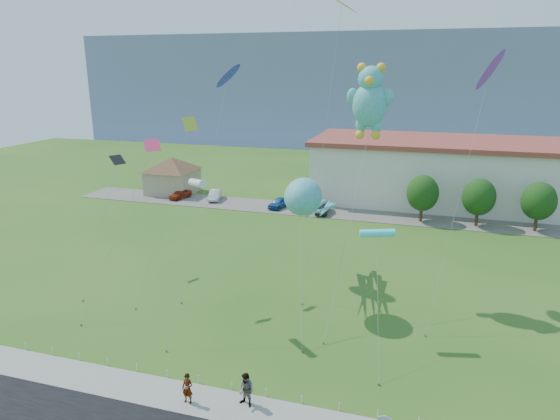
% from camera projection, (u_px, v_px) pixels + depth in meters
% --- Properties ---
extents(ground, '(160.00, 160.00, 0.00)m').
position_uv_depth(ground, '(224.00, 373.00, 29.09)').
color(ground, '#2C5818').
rests_on(ground, ground).
extents(sidewalk, '(80.00, 2.50, 0.10)m').
position_uv_depth(sidewalk, '(204.00, 402.00, 26.55)').
color(sidewalk, gray).
rests_on(sidewalk, ground).
extents(parking_strip, '(70.00, 6.00, 0.06)m').
position_uv_depth(parking_strip, '(336.00, 212.00, 61.26)').
color(parking_strip, '#59544C').
rests_on(parking_strip, ground).
extents(hill_ridge, '(160.00, 50.00, 25.00)m').
position_uv_depth(hill_ridge, '(396.00, 84.00, 135.94)').
color(hill_ridge, slate).
rests_on(hill_ridge, ground).
extents(pavilion, '(9.20, 9.20, 5.00)m').
position_uv_depth(pavilion, '(172.00, 172.00, 69.90)').
color(pavilion, tan).
rests_on(pavilion, ground).
extents(warehouse, '(61.00, 15.00, 8.20)m').
position_uv_depth(warehouse, '(560.00, 178.00, 61.12)').
color(warehouse, beige).
rests_on(warehouse, ground).
extents(rope_fence, '(26.05, 0.05, 0.50)m').
position_uv_depth(rope_fence, '(215.00, 383.00, 27.83)').
color(rope_fence, white).
rests_on(rope_fence, ground).
extents(tree_near, '(3.60, 3.60, 5.47)m').
position_uv_depth(tree_near, '(423.00, 193.00, 56.61)').
color(tree_near, '#3F2B19').
rests_on(tree_near, ground).
extents(tree_mid, '(3.60, 3.60, 5.47)m').
position_uv_depth(tree_mid, '(479.00, 197.00, 54.93)').
color(tree_mid, '#3F2B19').
rests_on(tree_mid, ground).
extents(tree_far, '(3.60, 3.60, 5.47)m').
position_uv_depth(tree_far, '(539.00, 201.00, 53.26)').
color(tree_far, '#3F2B19').
rests_on(tree_far, ground).
extents(pedestrian_left, '(0.62, 0.42, 1.69)m').
position_uv_depth(pedestrian_left, '(188.00, 388.00, 26.21)').
color(pedestrian_left, gray).
rests_on(pedestrian_left, sidewalk).
extents(pedestrian_right, '(1.09, 0.96, 1.88)m').
position_uv_depth(pedestrian_right, '(246.00, 390.00, 25.93)').
color(pedestrian_right, gray).
rests_on(pedestrian_right, sidewalk).
extents(parked_car_red, '(2.31, 3.82, 1.22)m').
position_uv_depth(parked_car_red, '(180.00, 194.00, 67.30)').
color(parked_car_red, '#9A2B12').
rests_on(parked_car_red, parking_strip).
extents(parked_car_silver, '(2.38, 4.22, 1.32)m').
position_uv_depth(parked_car_silver, '(215.00, 195.00, 66.61)').
color(parked_car_silver, silver).
rests_on(parked_car_silver, parking_strip).
extents(parked_car_blue, '(2.31, 3.96, 1.27)m').
position_uv_depth(parked_car_blue, '(279.00, 203.00, 62.86)').
color(parked_car_blue, navy).
rests_on(parked_car_blue, parking_strip).
extents(parked_car_black, '(1.90, 4.20, 1.34)m').
position_uv_depth(parked_car_black, '(322.00, 208.00, 60.60)').
color(parked_car_black, black).
rests_on(parked_car_black, parking_strip).
extents(octopus_kite, '(3.06, 13.99, 9.71)m').
position_uv_depth(octopus_kite, '(308.00, 203.00, 36.90)').
color(octopus_kite, teal).
rests_on(octopus_kite, ground).
extents(teddy_bear_kite, '(3.42, 10.56, 17.50)m').
position_uv_depth(teddy_bear_kite, '(370.00, 99.00, 36.38)').
color(teddy_bear_kite, teal).
rests_on(teddy_bear_kite, ground).
extents(small_kite_white, '(0.65, 5.80, 10.31)m').
position_uv_depth(small_kite_white, '(197.00, 184.00, 32.68)').
color(small_kite_white, silver).
rests_on(small_kite_white, ground).
extents(small_kite_orange, '(1.90, 8.02, 22.57)m').
position_uv_depth(small_kite_orange, '(341.00, 11.00, 37.82)').
color(small_kite_orange, orange).
rests_on(small_kite_orange, ground).
extents(small_kite_black, '(1.88, 8.29, 9.98)m').
position_uv_depth(small_kite_black, '(114.00, 174.00, 42.11)').
color(small_kite_black, black).
rests_on(small_kite_black, ground).
extents(small_kite_cyan, '(1.39, 6.93, 7.50)m').
position_uv_depth(small_kite_cyan, '(377.00, 234.00, 31.59)').
color(small_kite_cyan, '#38F0FF').
rests_on(small_kite_cyan, ground).
extents(small_kite_purple, '(3.81, 8.61, 17.68)m').
position_uv_depth(small_kite_purple, '(488.00, 76.00, 34.74)').
color(small_kite_purple, purple).
rests_on(small_kite_purple, ground).
extents(small_kite_blue, '(1.80, 9.41, 17.17)m').
position_uv_depth(small_kite_blue, '(227.00, 81.00, 40.77)').
color(small_kite_blue, '#252CD1').
rests_on(small_kite_blue, ground).
extents(small_kite_yellow, '(2.77, 6.76, 13.44)m').
position_uv_depth(small_kite_yellow, '(184.00, 146.00, 37.94)').
color(small_kite_yellow, gold).
rests_on(small_kite_yellow, ground).
extents(small_kite_pink, '(3.38, 7.08, 12.16)m').
position_uv_depth(small_kite_pink, '(144.00, 166.00, 36.05)').
color(small_kite_pink, '#E3325C').
rests_on(small_kite_pink, ground).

